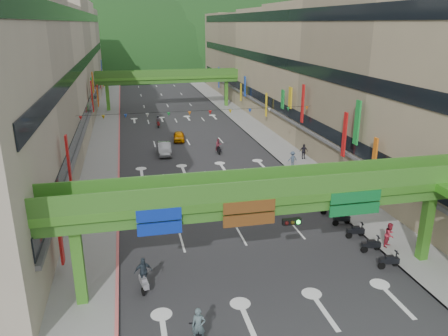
% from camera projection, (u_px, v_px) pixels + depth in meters
% --- Properties ---
extents(road_slab, '(18.00, 140.00, 0.02)m').
position_uv_depth(road_slab, '(179.00, 126.00, 68.06)').
color(road_slab, '#28282B').
rests_on(road_slab, ground).
extents(sidewalk_left, '(4.00, 140.00, 0.15)m').
position_uv_depth(sidewalk_left, '(106.00, 129.00, 65.75)').
color(sidewalk_left, gray).
rests_on(sidewalk_left, ground).
extents(sidewalk_right, '(4.00, 140.00, 0.15)m').
position_uv_depth(sidewalk_right, '(247.00, 122.00, 70.33)').
color(sidewalk_right, gray).
rests_on(sidewalk_right, ground).
extents(curb_left, '(0.20, 140.00, 0.18)m').
position_uv_depth(curb_left, '(119.00, 128.00, 66.14)').
color(curb_left, '#CC5959').
rests_on(curb_left, ground).
extents(curb_right, '(0.20, 140.00, 0.18)m').
position_uv_depth(curb_right, '(236.00, 123.00, 69.93)').
color(curb_right, gray).
rests_on(curb_right, ground).
extents(building_row_left, '(12.80, 95.00, 19.00)m').
position_uv_depth(building_row_left, '(42.00, 67.00, 61.13)').
color(building_row_left, '#9E937F').
rests_on(building_row_left, ground).
extents(building_row_right, '(12.80, 95.00, 19.00)m').
position_uv_depth(building_row_right, '(296.00, 62.00, 69.01)').
color(building_row_right, gray).
rests_on(building_row_right, ground).
extents(overpass_near, '(28.00, 12.27, 7.10)m').
position_uv_depth(overpass_near, '(287.00, 206.00, 25.32)').
color(overpass_near, '#4C9E2D').
rests_on(overpass_near, ground).
extents(overpass_far, '(28.00, 2.20, 7.10)m').
position_uv_depth(overpass_far, '(168.00, 79.00, 80.24)').
color(overpass_far, '#4C9E2D').
rests_on(overpass_far, ground).
extents(hill_left, '(168.00, 140.00, 112.00)m').
position_uv_depth(hill_left, '(104.00, 65.00, 166.74)').
color(hill_left, '#1C4419').
rests_on(hill_left, ground).
extents(hill_right, '(208.00, 176.00, 128.00)m').
position_uv_depth(hill_right, '(199.00, 59.00, 193.58)').
color(hill_right, '#1C4419').
rests_on(hill_right, ground).
extents(bunting_string, '(26.00, 0.36, 0.47)m').
position_uv_depth(bunting_string, '(200.00, 113.00, 47.67)').
color(bunting_string, black).
rests_on(bunting_string, ground).
extents(scooter_rider_near, '(0.79, 1.58, 2.23)m').
position_uv_depth(scooter_rider_near, '(199.00, 330.00, 21.32)').
color(scooter_rider_near, black).
rests_on(scooter_rider_near, ground).
extents(scooter_rider_mid, '(0.80, 1.60, 1.90)m').
position_uv_depth(scooter_rider_mid, '(218.00, 146.00, 53.42)').
color(scooter_rider_mid, black).
rests_on(scooter_rider_mid, ground).
extents(scooter_rider_left, '(1.13, 1.59, 2.18)m').
position_uv_depth(scooter_rider_left, '(143.00, 274.00, 25.97)').
color(scooter_rider_left, gray).
rests_on(scooter_rider_left, ground).
extents(scooter_rider_far, '(0.77, 1.60, 1.87)m').
position_uv_depth(scooter_rider_far, '(158.00, 121.00, 67.02)').
color(scooter_rider_far, maroon).
rests_on(scooter_rider_far, ground).
extents(parked_scooter_row, '(1.60, 9.41, 1.08)m').
position_uv_depth(parked_scooter_row, '(356.00, 231.00, 32.61)').
color(parked_scooter_row, black).
rests_on(parked_scooter_row, ground).
extents(car_silver, '(1.73, 4.45, 1.45)m').
position_uv_depth(car_silver, '(164.00, 149.00, 53.20)').
color(car_silver, '#92949A').
rests_on(car_silver, ground).
extents(car_yellow, '(1.86, 3.78, 1.24)m').
position_uv_depth(car_yellow, '(179.00, 136.00, 59.30)').
color(car_yellow, orange).
rests_on(car_yellow, ground).
extents(pedestrian_red, '(1.10, 1.05, 1.79)m').
position_uv_depth(pedestrian_red, '(389.00, 237.00, 30.95)').
color(pedestrian_red, '#A52435').
rests_on(pedestrian_red, ground).
extents(pedestrian_dark, '(1.04, 0.45, 1.76)m').
position_uv_depth(pedestrian_dark, '(303.00, 153.00, 51.04)').
color(pedestrian_dark, black).
rests_on(pedestrian_dark, ground).
extents(pedestrian_blue, '(0.85, 0.62, 1.68)m').
position_uv_depth(pedestrian_blue, '(292.00, 160.00, 48.46)').
color(pedestrian_blue, '#3A485C').
rests_on(pedestrian_blue, ground).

